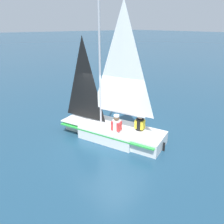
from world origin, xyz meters
TOP-DOWN VIEW (x-y plane):
  - ground_plane at (0.00, 0.00)m, footprint 260.00×260.00m
  - sailboat_main at (0.02, 0.01)m, footprint 4.40×2.92m
  - sailor_helm at (0.48, -0.17)m, footprint 0.41×0.39m
  - sailor_crew at (0.94, 0.61)m, footprint 0.41×0.39m

SIDE VIEW (x-z plane):
  - ground_plane at x=0.00m, z-range 0.00..0.00m
  - sailor_helm at x=0.48m, z-range 0.05..1.21m
  - sailor_crew at x=0.94m, z-range 0.05..1.21m
  - sailboat_main at x=0.02m, z-range -1.91..3.28m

